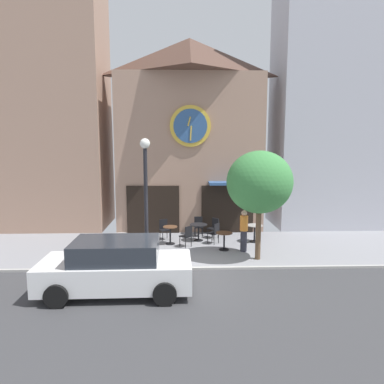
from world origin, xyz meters
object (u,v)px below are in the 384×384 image
(cafe_table_leftmost, at_px, (121,241))
(cafe_chair_right_end, at_px, (214,226))
(street_tree, at_px, (260,182))
(parked_car_white, at_px, (116,267))
(cafe_chair_under_awning, at_px, (215,232))
(cafe_chair_left_end, at_px, (187,235))
(cafe_table_center, at_px, (199,229))
(street_lamp, at_px, (146,200))
(cafe_table_center_right, at_px, (170,232))
(cafe_table_near_curb, at_px, (255,230))
(pedestrian_orange, at_px, (244,230))
(cafe_chair_near_lamp, at_px, (164,228))
(cafe_table_center_left, at_px, (224,238))
(cafe_chair_near_tree, at_px, (198,225))

(cafe_table_leftmost, xyz_separation_m, cafe_chair_right_end, (3.89, 2.16, 0.03))
(street_tree, relative_size, parked_car_white, 0.93)
(cafe_chair_under_awning, relative_size, cafe_chair_left_end, 1.00)
(street_tree, xyz_separation_m, cafe_table_center, (-2.09, 2.55, -2.33))
(cafe_chair_right_end, bearing_deg, street_tree, -65.84)
(street_lamp, xyz_separation_m, cafe_table_leftmost, (-1.12, 0.94, -1.77))
(cafe_table_center_right, relative_size, cafe_table_near_curb, 1.02)
(cafe_table_near_curb, distance_m, pedestrian_orange, 1.53)
(cafe_chair_near_lamp, relative_size, cafe_chair_left_end, 1.00)
(cafe_table_center_left, xyz_separation_m, cafe_chair_near_lamp, (-2.51, 1.68, 0.03))
(street_tree, bearing_deg, pedestrian_orange, 110.45)
(cafe_table_center_right, relative_size, cafe_table_center, 0.99)
(cafe_chair_left_end, bearing_deg, cafe_table_center_left, -17.01)
(cafe_table_leftmost, distance_m, parked_car_white, 3.68)
(cafe_table_center_right, height_order, cafe_chair_near_lamp, cafe_chair_near_lamp)
(cafe_table_center, xyz_separation_m, cafe_table_near_curb, (2.45, -0.27, -0.02))
(street_lamp, bearing_deg, street_tree, 1.12)
(cafe_chair_under_awning, xyz_separation_m, cafe_chair_left_end, (-1.20, -0.43, 0.00))
(cafe_chair_near_tree, bearing_deg, cafe_chair_near_lamp, -161.41)
(street_tree, height_order, pedestrian_orange, street_tree)
(pedestrian_orange, bearing_deg, cafe_chair_left_end, 163.89)
(cafe_chair_right_end, height_order, pedestrian_orange, pedestrian_orange)
(cafe_chair_under_awning, bearing_deg, street_tree, -55.28)
(cafe_chair_right_end, relative_size, parked_car_white, 0.21)
(cafe_chair_near_lamp, bearing_deg, street_lamp, -99.61)
(cafe_chair_right_end, xyz_separation_m, pedestrian_orange, (0.99, -2.06, 0.33))
(cafe_table_leftmost, bearing_deg, street_lamp, -40.07)
(cafe_table_leftmost, distance_m, cafe_table_center_left, 4.13)
(cafe_chair_left_end, xyz_separation_m, pedestrian_orange, (2.26, -0.65, 0.33))
(cafe_chair_near_lamp, distance_m, cafe_chair_right_end, 2.28)
(cafe_table_near_curb, xyz_separation_m, parked_car_white, (-5.09, -5.05, 0.23))
(cafe_table_center, bearing_deg, street_tree, -50.65)
(cafe_chair_near_lamp, bearing_deg, pedestrian_orange, -29.88)
(cafe_chair_under_awning, distance_m, cafe_chair_near_lamp, 2.35)
(cafe_chair_under_awning, relative_size, cafe_chair_right_end, 1.00)
(cafe_table_near_curb, distance_m, cafe_chair_under_awning, 1.79)
(cafe_chair_near_lamp, bearing_deg, cafe_chair_under_awning, -19.78)
(street_lamp, height_order, cafe_chair_near_lamp, street_lamp)
(cafe_table_near_curb, bearing_deg, cafe_chair_under_awning, -172.65)
(street_tree, distance_m, cafe_chair_near_tree, 4.59)
(cafe_table_leftmost, bearing_deg, cafe_chair_right_end, 29.01)
(cafe_table_center_left, height_order, cafe_chair_near_tree, cafe_chair_near_tree)
(cafe_table_center_right, bearing_deg, cafe_chair_near_lamp, 110.90)
(cafe_chair_left_end, bearing_deg, cafe_table_leftmost, -163.97)
(cafe_table_leftmost, relative_size, cafe_table_near_curb, 1.02)
(cafe_table_leftmost, height_order, cafe_chair_near_tree, cafe_chair_near_tree)
(cafe_table_center_left, relative_size, cafe_chair_near_tree, 0.80)
(street_tree, bearing_deg, street_lamp, -178.88)
(cafe_table_leftmost, relative_size, pedestrian_orange, 0.46)
(cafe_table_center, xyz_separation_m, parked_car_white, (-2.64, -5.32, 0.21))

